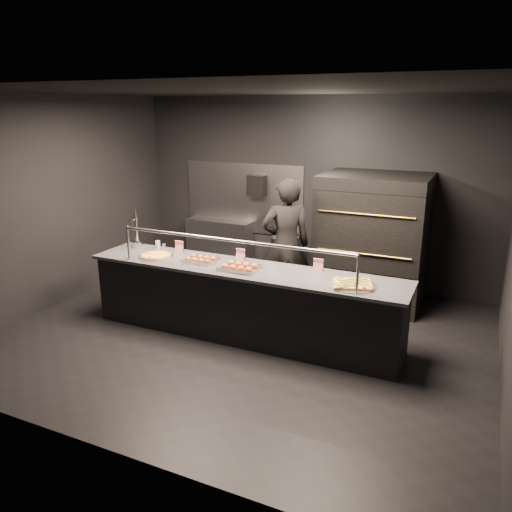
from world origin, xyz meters
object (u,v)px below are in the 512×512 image
object	(u,v)px
towel_dispenser	(257,185)
beer_tap	(137,236)
worker	(286,245)
slider_tray_a	(201,260)
pizza_oven	(373,239)
slider_tray_b	(240,267)
fire_extinguisher	(287,217)
trash_bin	(284,259)
square_pizza	(352,284)
service_counter	(243,302)
round_pizza	(156,256)
prep_shelf	(220,245)

from	to	relation	value
towel_dispenser	beer_tap	size ratio (longest dim) A/B	0.61
worker	slider_tray_a	bearing A→B (deg)	24.42
worker	towel_dispenser	bearing A→B (deg)	-82.80
pizza_oven	slider_tray_b	world-z (taller)	pizza_oven
pizza_oven	fire_extinguisher	distance (m)	1.63
pizza_oven	trash_bin	size ratio (longest dim) A/B	2.54
pizza_oven	trash_bin	xyz separation A→B (m)	(-1.50, 0.31, -0.59)
fire_extinguisher	square_pizza	size ratio (longest dim) A/B	0.95
slider_tray_b	square_pizza	xyz separation A→B (m)	(1.40, -0.00, -0.01)
pizza_oven	worker	world-z (taller)	pizza_oven
towel_dispenser	service_counter	bearing A→B (deg)	-69.37
round_pizza	slider_tray_b	world-z (taller)	slider_tray_b
round_pizza	trash_bin	xyz separation A→B (m)	(0.94, 2.28, -0.56)
trash_bin	worker	world-z (taller)	worker
prep_shelf	slider_tray_b	xyz separation A→B (m)	(1.60, -2.40, 0.50)
beer_tap	slider_tray_a	xyz separation A→B (m)	(1.15, -0.20, -0.14)
trash_bin	service_counter	bearing A→B (deg)	-82.14
pizza_oven	towel_dispenser	bearing A→B (deg)	166.86
prep_shelf	slider_tray_a	distance (m)	2.57
square_pizza	prep_shelf	bearing A→B (deg)	141.33
pizza_oven	beer_tap	size ratio (longest dim) A/B	3.32
towel_dispenser	beer_tap	bearing A→B (deg)	-111.25
service_counter	trash_bin	world-z (taller)	service_counter
slider_tray_a	pizza_oven	bearing A→B (deg)	46.55
fire_extinguisher	slider_tray_a	distance (m)	2.42
service_counter	slider_tray_b	xyz separation A→B (m)	(-0.00, -0.08, 0.48)
service_counter	prep_shelf	size ratio (longest dim) A/B	3.42
prep_shelf	service_counter	bearing A→B (deg)	-55.41
service_counter	slider_tray_a	size ratio (longest dim) A/B	8.17
fire_extinguisher	pizza_oven	bearing A→B (deg)	-17.89
pizza_oven	worker	distance (m)	1.33
slider_tray_b	square_pizza	size ratio (longest dim) A/B	0.92
prep_shelf	slider_tray_b	size ratio (longest dim) A/B	2.44
towel_dispenser	trash_bin	distance (m)	1.33
round_pizza	slider_tray_a	xyz separation A→B (m)	(0.64, 0.07, 0.01)
towel_dispenser	round_pizza	world-z (taller)	towel_dispenser
prep_shelf	trash_bin	xyz separation A→B (m)	(1.30, -0.12, -0.07)
slider_tray_a	fire_extinguisher	bearing A→B (deg)	84.05
round_pizza	service_counter	bearing A→B (deg)	3.35
fire_extinguisher	slider_tray_a	bearing A→B (deg)	-95.95
fire_extinguisher	worker	distance (m)	1.39
service_counter	pizza_oven	world-z (taller)	pizza_oven
towel_dispenser	slider_tray_a	distance (m)	2.48
towel_dispenser	slider_tray_b	distance (m)	2.70
prep_shelf	square_pizza	bearing A→B (deg)	-38.67
service_counter	slider_tray_a	world-z (taller)	service_counter
trash_bin	towel_dispenser	bearing A→B (deg)	162.73
round_pizza	square_pizza	distance (m)	2.64
pizza_oven	fire_extinguisher	bearing A→B (deg)	162.11
pizza_oven	towel_dispenser	world-z (taller)	pizza_oven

